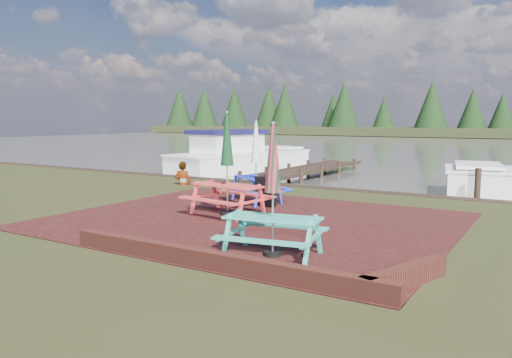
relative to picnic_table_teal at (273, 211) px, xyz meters
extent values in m
plane|color=black|center=(-1.92, 1.42, -0.81)|extent=(120.00, 120.00, 0.00)
cube|color=#351211|center=(-1.92, 2.42, -0.80)|extent=(9.00, 7.50, 0.02)
cube|color=#4C1E16|center=(-0.42, -1.18, -0.66)|extent=(6.00, 0.22, 0.30)
cube|color=#4C1E16|center=(2.38, -0.38, -0.66)|extent=(0.82, 1.77, 0.30)
cube|color=#434039|center=(-1.92, 38.42, -0.81)|extent=(120.00, 60.00, 0.02)
cube|color=black|center=(-1.92, 67.42, -0.31)|extent=(120.00, 10.00, 1.20)
cube|color=teal|center=(0.00, 0.00, -0.13)|extent=(1.75, 0.94, 0.04)
cube|color=teal|center=(0.11, -0.62, -0.39)|extent=(1.68, 0.52, 0.04)
cube|color=teal|center=(-0.11, 0.62, -0.39)|extent=(1.68, 0.52, 0.04)
cube|color=teal|center=(-0.71, -0.13, -0.47)|extent=(0.33, 1.43, 0.68)
cube|color=teal|center=(0.71, 0.13, -0.47)|extent=(0.33, 1.43, 0.68)
cylinder|color=black|center=(0.00, 0.00, -0.76)|extent=(0.33, 0.33, 0.09)
cylinder|color=#B2B2B7|center=(0.00, 0.00, 0.35)|extent=(0.03, 0.03, 2.31)
cone|color=red|center=(0.00, 0.00, 0.90)|extent=(0.30, 0.30, 1.16)
cube|color=#E13A39|center=(-2.80, 2.66, -0.06)|extent=(1.92, 0.98, 0.04)
cube|color=#E13A39|center=(-2.91, 1.98, -0.35)|extent=(1.85, 0.52, 0.04)
cube|color=#E13A39|center=(-2.70, 3.35, -0.35)|extent=(1.85, 0.52, 0.04)
cube|color=#E13A39|center=(-3.59, 2.78, -0.43)|extent=(0.32, 1.58, 0.75)
cube|color=#E13A39|center=(-2.02, 2.54, -0.43)|extent=(0.32, 1.58, 0.75)
cylinder|color=black|center=(-2.80, 2.66, -0.76)|extent=(0.37, 0.37, 0.10)
cylinder|color=#B2B2B7|center=(-2.80, 2.66, 0.46)|extent=(0.04, 0.04, 2.54)
cone|color=#0D3317|center=(-2.80, 2.66, 1.07)|extent=(0.33, 0.33, 1.27)
cube|color=blue|center=(-3.20, 4.67, -0.12)|extent=(1.77, 1.42, 0.04)
cube|color=blue|center=(-3.53, 4.13, -0.39)|extent=(1.55, 1.05, 0.04)
cube|color=blue|center=(-2.88, 5.22, -0.39)|extent=(1.55, 1.05, 0.04)
cube|color=blue|center=(-3.83, 5.05, -0.47)|extent=(0.81, 1.28, 0.69)
cube|color=blue|center=(-2.58, 4.30, -0.47)|extent=(0.81, 1.28, 0.69)
cylinder|color=black|center=(-3.20, 4.67, -0.76)|extent=(0.33, 0.33, 0.09)
cylinder|color=#B2B2B7|center=(-3.20, 4.67, 0.35)|extent=(0.03, 0.03, 2.32)
cone|color=silver|center=(-3.20, 4.67, 0.91)|extent=(0.30, 0.30, 1.16)
cube|color=black|center=(-2.51, 3.98, -0.37)|extent=(0.55, 0.26, 0.86)
cube|color=black|center=(-2.51, 4.27, -0.37)|extent=(0.55, 0.26, 0.86)
cube|color=black|center=(-2.51, 4.12, 0.04)|extent=(0.53, 0.09, 0.03)
cube|color=black|center=(-5.42, 12.92, -0.69)|extent=(1.60, 9.00, 0.06)
cube|color=black|center=(-6.17, 12.92, -0.64)|extent=(0.08, 9.00, 0.08)
cube|color=black|center=(-4.67, 12.92, -0.64)|extent=(0.08, 9.00, 0.08)
cylinder|color=black|center=(-6.22, 8.42, -0.91)|extent=(0.16, 0.16, 1.00)
cylinder|color=black|center=(-4.62, 8.42, -0.91)|extent=(0.16, 0.16, 1.00)
cube|color=white|center=(-9.27, 13.16, -0.65)|extent=(4.04, 7.95, 1.08)
cube|color=white|center=(-9.27, 13.16, -0.09)|extent=(4.12, 8.11, 0.09)
cube|color=white|center=(-9.45, 12.27, 0.43)|extent=(2.46, 3.49, 0.92)
cube|color=#13103C|center=(-9.45, 12.27, 0.95)|extent=(2.76, 3.98, 0.20)
cube|color=white|center=(-8.71, 15.99, 0.05)|extent=(2.44, 1.77, 0.11)
cube|color=white|center=(1.84, 10.73, 0.02)|extent=(1.84, 2.56, 0.11)
imported|color=gray|center=(-7.45, 6.52, 0.03)|extent=(0.72, 0.59, 1.68)
camera|label=1|loc=(4.17, -7.36, 1.57)|focal=35.00mm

